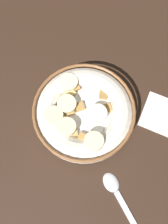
# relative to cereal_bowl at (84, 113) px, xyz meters

# --- Properties ---
(ground_plane) EXTENTS (0.98, 0.98, 0.02)m
(ground_plane) POSITION_rel_cereal_bowl_xyz_m (0.00, 0.00, -0.04)
(ground_plane) COLOR #332116
(cereal_bowl) EXTENTS (0.19, 0.19, 0.05)m
(cereal_bowl) POSITION_rel_cereal_bowl_xyz_m (0.00, 0.00, 0.00)
(cereal_bowl) COLOR silver
(cereal_bowl) RESTS_ON ground_plane
(spoon) EXTENTS (0.08, 0.12, 0.01)m
(spoon) POSITION_rel_cereal_bowl_xyz_m (0.06, -0.14, -0.02)
(spoon) COLOR silver
(spoon) RESTS_ON ground_plane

